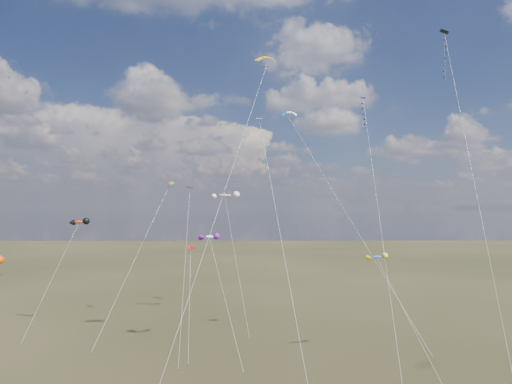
{
  "coord_description": "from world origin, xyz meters",
  "views": [
    {
      "loc": [
        -0.49,
        -37.87,
        17.05
      ],
      "look_at": [
        0.0,
        18.0,
        19.0
      ],
      "focal_mm": 32.0,
      "sensor_mm": 36.0,
      "label": 1
    }
  ],
  "objects": [
    {
      "name": "parafoil_yellow",
      "position": [
        1.1,
        14.06,
        34.26
      ],
      "size": [
        11.21,
        18.39,
        35.08
      ],
      "color": "#E7B90B",
      "rests_on": "ground"
    },
    {
      "name": "parafoil_blue_white",
      "position": [
        5.5,
        32.82,
        31.8
      ],
      "size": [
        15.94,
        19.55,
        32.62
      ],
      "color": "#1D63AF",
      "rests_on": "ground"
    },
    {
      "name": "novelty_blue_yellow",
      "position": [
        14.0,
        14.74,
        11.33
      ],
      "size": [
        4.99,
        10.0,
        11.82
      ],
      "color": "blue",
      "rests_on": "ground"
    },
    {
      "name": "novelty_redwhite_stripe",
      "position": [
        -4.79,
        34.13,
        18.97
      ],
      "size": [
        6.17,
        13.17,
        19.62
      ],
      "color": "red",
      "rests_on": "ground"
    },
    {
      "name": "diamond_black_high",
      "position": [
        21.18,
        11.71,
        32.14
      ],
      "size": [
        3.95,
        20.87,
        37.33
      ],
      "color": "black",
      "rests_on": "ground"
    },
    {
      "name": "diamond_black_mid",
      "position": [
        -8.5,
        18.59,
        14.5
      ],
      "size": [
        0.85,
        11.28,
        19.89
      ],
      "color": "black",
      "rests_on": "ground"
    },
    {
      "name": "diamond_red_low",
      "position": [
        -8.2,
        19.5,
        9.91
      ],
      "size": [
        1.61,
        8.5,
        12.31
      ],
      "color": "#B2170D",
      "rests_on": "ground"
    },
    {
      "name": "diamond_orange_center",
      "position": [
        1.73,
        10.66,
        18.64
      ],
      "size": [
        4.43,
        22.41,
        28.22
      ],
      "color": "#C86613",
      "rests_on": "ground"
    },
    {
      "name": "diamond_navy_tall",
      "position": [
        15.19,
        24.57,
        28.16
      ],
      "size": [
        2.84,
        24.21,
        32.97
      ],
      "color": "#0B094D",
      "rests_on": "ground"
    },
    {
      "name": "novelty_white_purple",
      "position": [
        -5.74,
        18.92,
        13.41
      ],
      "size": [
        5.63,
        10.42,
        13.91
      ],
      "color": "white",
      "rests_on": "ground"
    },
    {
      "name": "parafoil_tricolor",
      "position": [
        -13.3,
        31.56,
        20.8
      ],
      "size": [
        7.15,
        16.62,
        21.47
      ],
      "color": "#E4B206",
      "rests_on": "ground"
    },
    {
      "name": "novelty_orange_black",
      "position": [
        -25.36,
        27.69,
        14.99
      ],
      "size": [
        5.58,
        8.76,
        15.61
      ],
      "color": "#ED3E11",
      "rests_on": "ground"
    }
  ]
}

